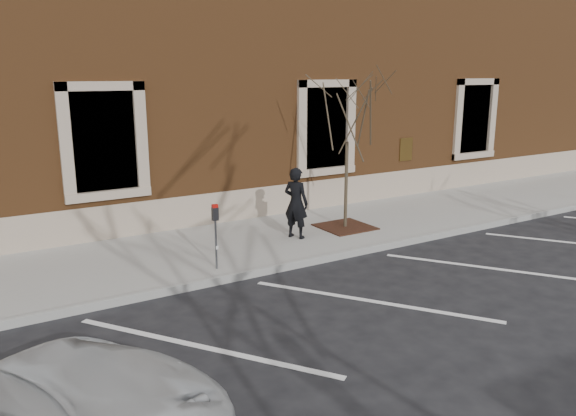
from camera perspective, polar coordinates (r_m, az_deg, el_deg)
ground at (r=11.66m, az=1.55°, el=-5.85°), size 120.00×120.00×0.00m
sidewalk_near at (r=13.07m, az=-2.64°, el=-3.36°), size 40.00×3.50×0.15m
curb_near at (r=11.60m, az=1.68°, el=-5.57°), size 40.00×0.12×0.15m
parking_stripes at (r=10.01m, az=8.50°, el=-9.35°), size 28.00×4.40×0.01m
building_civic at (r=17.99m, az=-12.31°, el=13.64°), size 40.00×8.62×8.00m
man at (r=12.86m, az=0.82°, el=0.52°), size 0.63×0.72×1.65m
parking_meter at (r=10.85m, az=-7.39°, el=-1.67°), size 0.12×0.09×1.29m
tree_grate at (r=13.98m, az=5.82°, el=-1.91°), size 1.22×1.22×0.03m
sapling at (r=13.51m, az=6.09°, el=9.16°), size 2.32×2.32×3.87m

